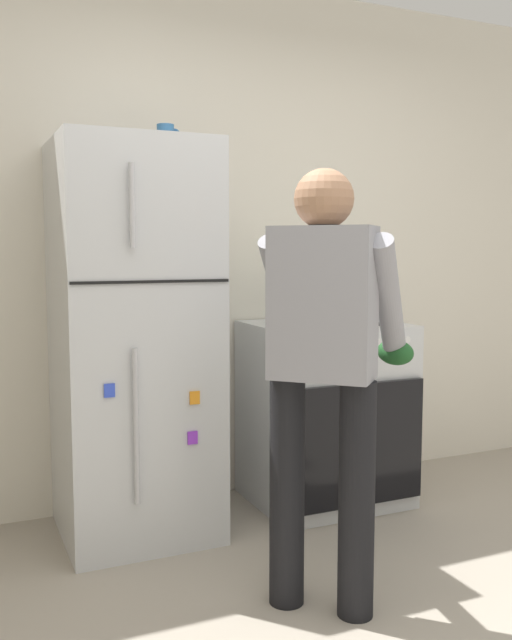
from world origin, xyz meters
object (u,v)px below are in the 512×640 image
object	(u,v)px
refrigerator	(133,341)
stove_range	(326,413)
person_cook	(325,352)
red_pot	(303,313)
coffee_mug	(166,135)

from	to	relation	value
refrigerator	stove_range	size ratio (longest dim) A/B	1.90
refrigerator	person_cook	distance (m)	1.06
refrigerator	red_pot	world-z (taller)	refrigerator
red_pot	coffee_mug	xyz separation A→B (m)	(-0.67, 0.10, 0.84)
refrigerator	coffee_mug	distance (m)	0.97
red_pot	coffee_mug	size ratio (longest dim) A/B	2.93
stove_range	coffee_mug	bearing A→B (deg)	175.83
person_cook	stove_range	bearing A→B (deg)	59.94
refrigerator	stove_range	distance (m)	1.10
person_cook	coffee_mug	size ratio (longest dim) A/B	14.28
refrigerator	person_cook	size ratio (longest dim) A/B	1.12
person_cook	coffee_mug	xyz separation A→B (m)	(-0.28, 1.01, 0.90)
stove_range	red_pot	bearing A→B (deg)	-166.08
refrigerator	stove_range	bearing A→B (deg)	-0.57
coffee_mug	stove_range	bearing A→B (deg)	-4.17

